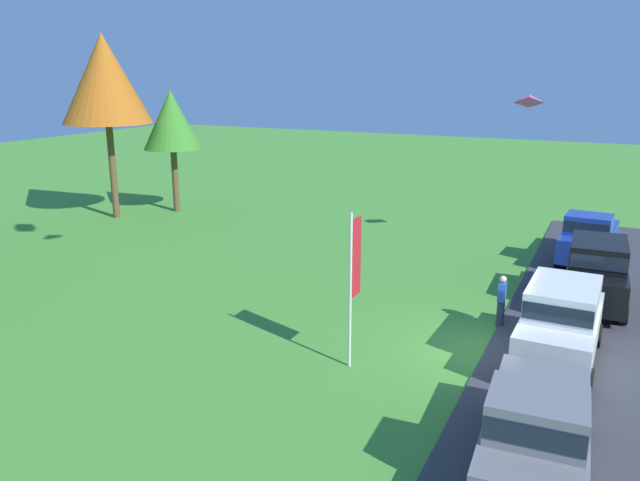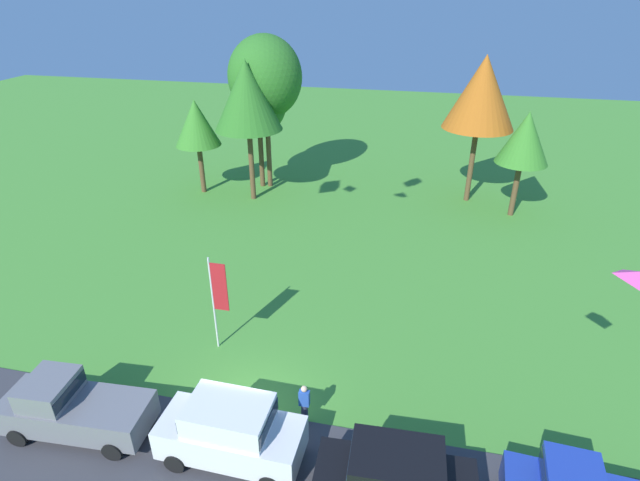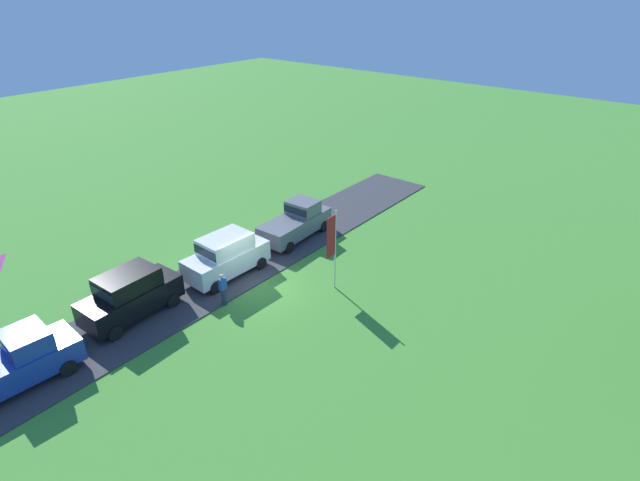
% 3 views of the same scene
% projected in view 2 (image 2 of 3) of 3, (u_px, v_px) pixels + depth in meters
% --- Properties ---
extents(ground_plane, '(120.00, 120.00, 0.00)m').
position_uv_depth(ground_plane, '(250.00, 409.00, 18.20)').
color(ground_plane, '#478E33').
extents(pavement_strip, '(36.00, 4.40, 0.06)m').
position_uv_depth(pavement_strip, '(226.00, 462.00, 16.15)').
color(pavement_strip, '#38383D').
rests_on(pavement_strip, ground).
extents(car_pickup_near_entrance, '(5.10, 2.26, 2.14)m').
position_uv_depth(car_pickup_near_entrance, '(71.00, 407.00, 16.84)').
color(car_pickup_near_entrance, slate).
rests_on(car_pickup_near_entrance, ground).
extents(car_suv_by_flagpole, '(4.64, 2.13, 2.28)m').
position_uv_depth(car_suv_by_flagpole, '(230.00, 430.00, 15.74)').
color(car_suv_by_flagpole, white).
rests_on(car_suv_by_flagpole, ground).
extents(car_suv_far_end, '(4.67, 2.20, 2.28)m').
position_uv_depth(car_suv_far_end, '(395.00, 480.00, 14.17)').
color(car_suv_far_end, black).
rests_on(car_suv_far_end, ground).
extents(person_on_lawn, '(0.36, 0.24, 1.71)m').
position_uv_depth(person_on_lawn, '(304.00, 405.00, 17.22)').
color(person_on_lawn, '#2D334C').
rests_on(person_on_lawn, ground).
extents(tree_far_left, '(3.17, 3.17, 6.69)m').
position_uv_depth(tree_far_left, '(196.00, 123.00, 34.47)').
color(tree_far_left, brown).
rests_on(tree_far_left, ground).
extents(tree_center_back, '(3.98, 3.98, 8.40)m').
position_uv_depth(tree_center_back, '(258.00, 103.00, 35.00)').
color(tree_center_back, brown).
rests_on(tree_center_back, ground).
extents(tree_left_of_center, '(4.50, 4.50, 9.50)m').
position_uv_depth(tree_left_of_center, '(247.00, 96.00, 32.31)').
color(tree_left_of_center, brown).
rests_on(tree_left_of_center, ground).
extents(tree_right_of_center, '(5.10, 5.10, 10.76)m').
position_uv_depth(tree_right_of_center, '(265.00, 77.00, 34.15)').
color(tree_right_of_center, brown).
rests_on(tree_right_of_center, ground).
extents(tree_far_right, '(4.64, 4.64, 9.81)m').
position_uv_depth(tree_far_right, '(482.00, 93.00, 31.97)').
color(tree_far_right, brown).
rests_on(tree_far_right, ground).
extents(tree_lone_near, '(3.25, 3.25, 6.85)m').
position_uv_depth(tree_lone_near, '(525.00, 138.00, 30.79)').
color(tree_lone_near, brown).
rests_on(tree_lone_near, ground).
extents(flag_banner, '(0.71, 0.08, 4.35)m').
position_uv_depth(flag_banner, '(217.00, 293.00, 19.98)').
color(flag_banner, silver).
rests_on(flag_banner, ground).
extents(kite_diamond_mid_center, '(1.19, 1.07, 0.69)m').
position_uv_depth(kite_diamond_mid_center, '(640.00, 277.00, 13.55)').
color(kite_diamond_mid_center, '#EA4C9E').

